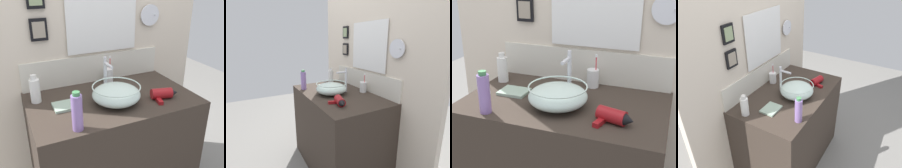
{
  "view_description": "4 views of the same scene",
  "coord_description": "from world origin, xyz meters",
  "views": [
    {
      "loc": [
        -0.63,
        -1.36,
        1.61
      ],
      "look_at": [
        -0.0,
        0.0,
        0.96
      ],
      "focal_mm": 40.0,
      "sensor_mm": 36.0,
      "label": 1
    },
    {
      "loc": [
        1.53,
        -0.85,
        1.41
      ],
      "look_at": [
        -0.0,
        0.0,
        0.96
      ],
      "focal_mm": 28.0,
      "sensor_mm": 36.0,
      "label": 2
    },
    {
      "loc": [
        0.54,
        -1.45,
        1.57
      ],
      "look_at": [
        -0.0,
        0.0,
        0.96
      ],
      "focal_mm": 50.0,
      "sensor_mm": 36.0,
      "label": 3
    },
    {
      "loc": [
        -1.52,
        -0.89,
        1.99
      ],
      "look_at": [
        -0.0,
        0.0,
        0.96
      ],
      "focal_mm": 35.0,
      "sensor_mm": 36.0,
      "label": 4
    }
  ],
  "objects": [
    {
      "name": "ground_plane",
      "position": [
        0.0,
        0.0,
        0.0
      ],
      "size": [
        6.0,
        6.0,
        0.0
      ],
      "primitive_type": "plane",
      "color": "gray"
    },
    {
      "name": "vanity_counter",
      "position": [
        0.0,
        0.0,
        0.43
      ],
      "size": [
        1.1,
        0.66,
        0.86
      ],
      "primitive_type": "cube",
      "color": "#382D26",
      "rests_on": "ground"
    },
    {
      "name": "back_panel",
      "position": [
        0.0,
        0.36,
        1.23
      ],
      "size": [
        1.8,
        0.1,
        2.47
      ],
      "color": "beige",
      "rests_on": "ground"
    },
    {
      "name": "glass_bowl_sink",
      "position": [
        -0.01,
        -0.08,
        0.92
      ],
      "size": [
        0.31,
        0.31,
        0.12
      ],
      "color": "silver",
      "rests_on": "vanity_counter"
    },
    {
      "name": "faucet",
      "position": [
        -0.01,
        0.09,
        1.01
      ],
      "size": [
        0.02,
        0.12,
        0.26
      ],
      "color": "silver",
      "rests_on": "vanity_counter"
    },
    {
      "name": "hair_drier",
      "position": [
        0.3,
        -0.15,
        0.89
      ],
      "size": [
        0.19,
        0.14,
        0.07
      ],
      "color": "maroon",
      "rests_on": "vanity_counter"
    },
    {
      "name": "toothbrush_cup",
      "position": [
        0.09,
        0.26,
        0.92
      ],
      "size": [
        0.07,
        0.07,
        0.21
      ],
      "color": "white",
      "rests_on": "vanity_counter"
    },
    {
      "name": "spray_bottle",
      "position": [
        -0.47,
        0.15,
        0.94
      ],
      "size": [
        0.06,
        0.06,
        0.19
      ],
      "color": "white",
      "rests_on": "vanity_counter"
    },
    {
      "name": "soap_dispenser",
      "position": [
        -0.32,
        -0.26,
        0.96
      ],
      "size": [
        0.06,
        0.06,
        0.22
      ],
      "color": "#8C6BB2",
      "rests_on": "vanity_counter"
    },
    {
      "name": "hand_towel",
      "position": [
        -0.31,
        0.01,
        0.87
      ],
      "size": [
        0.16,
        0.13,
        0.02
      ],
      "primitive_type": "cube",
      "color": "#99B29E",
      "rests_on": "vanity_counter"
    }
  ]
}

